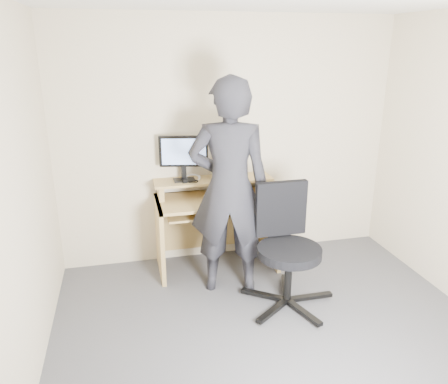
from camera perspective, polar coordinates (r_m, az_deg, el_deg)
name	(u,v)px	position (r m, az deg, el deg)	size (l,w,h in m)	color
ground	(284,352)	(3.53, 7.87, -20.04)	(3.50, 3.50, 0.00)	#525357
back_wall	(229,142)	(4.53, 0.66, 6.57)	(3.50, 0.02, 2.50)	beige
desk	(215,214)	(4.49, -1.17, -2.95)	(1.20, 0.60, 0.91)	tan
monitor	(184,154)	(4.31, -5.30, 4.94)	(0.48, 0.13, 0.45)	black
external_drive	(218,169)	(4.42, -0.75, 3.05)	(0.07, 0.13, 0.20)	black
travel_mug	(226,170)	(4.44, 0.25, 2.90)	(0.07, 0.07, 0.17)	#BABABF
smartphone	(244,178)	(4.45, 2.69, 1.88)	(0.07, 0.13, 0.01)	black
charger	(185,181)	(4.31, -5.16, 1.44)	(0.04, 0.04, 0.04)	black
headphones	(192,178)	(4.44, -4.14, 1.83)	(0.16, 0.16, 0.02)	silver
keyboard	(219,209)	(4.29, -0.63, -2.28)	(0.46, 0.18, 0.03)	black
mouse	(255,197)	(4.33, 4.05, -0.66)	(0.10, 0.06, 0.04)	black
office_chair	(286,242)	(3.86, 8.13, -6.50)	(0.80, 0.84, 1.05)	black
person	(229,189)	(3.87, 0.66, 0.44)	(0.72, 0.47, 1.98)	black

